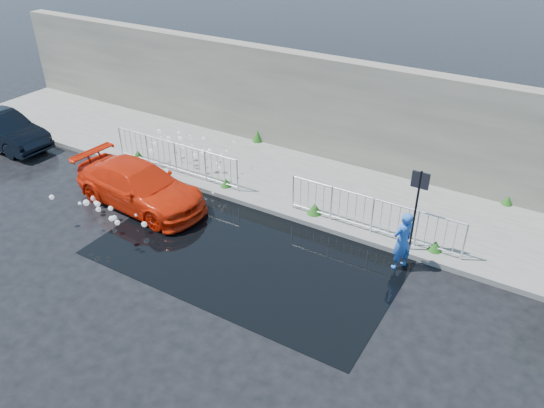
# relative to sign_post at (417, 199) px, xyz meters

# --- Properties ---
(ground) EXTENTS (90.00, 90.00, 0.00)m
(ground) POSITION_rel_sign_post_xyz_m (-4.20, -3.10, -1.72)
(ground) COLOR black
(ground) RESTS_ON ground
(pavement) EXTENTS (30.00, 4.00, 0.15)m
(pavement) POSITION_rel_sign_post_xyz_m (-4.20, 1.90, -1.65)
(pavement) COLOR #5F5E5A
(pavement) RESTS_ON ground
(curb) EXTENTS (30.00, 0.25, 0.16)m
(curb) POSITION_rel_sign_post_xyz_m (-4.20, -0.10, -1.64)
(curb) COLOR #5F5E5A
(curb) RESTS_ON ground
(retaining_wall) EXTENTS (30.00, 0.60, 3.50)m
(retaining_wall) POSITION_rel_sign_post_xyz_m (-4.20, 4.10, 0.18)
(retaining_wall) COLOR #5F5B50
(retaining_wall) RESTS_ON pavement
(puddle) EXTENTS (8.00, 5.00, 0.01)m
(puddle) POSITION_rel_sign_post_xyz_m (-3.70, -2.10, -1.72)
(puddle) COLOR black
(puddle) RESTS_ON ground
(sign_post) EXTENTS (0.45, 0.06, 2.50)m
(sign_post) POSITION_rel_sign_post_xyz_m (0.00, 0.00, 0.00)
(sign_post) COLOR black
(sign_post) RESTS_ON ground
(railing_left) EXTENTS (5.05, 0.05, 1.10)m
(railing_left) POSITION_rel_sign_post_xyz_m (-8.20, 0.25, -0.99)
(railing_left) COLOR silver
(railing_left) RESTS_ON pavement
(railing_right) EXTENTS (5.05, 0.05, 1.10)m
(railing_right) POSITION_rel_sign_post_xyz_m (-1.20, 0.25, -0.99)
(railing_right) COLOR silver
(railing_right) RESTS_ON pavement
(weeds) EXTENTS (12.17, 3.93, 0.44)m
(weeds) POSITION_rel_sign_post_xyz_m (-4.70, 1.53, -1.40)
(weeds) COLOR #1C4211
(weeds) RESTS_ON pavement
(water_spray) EXTENTS (3.61, 5.56, 1.04)m
(water_spray) POSITION_rel_sign_post_xyz_m (-8.06, -1.01, -0.99)
(water_spray) COLOR white
(water_spray) RESTS_ON ground
(red_car) EXTENTS (4.62, 2.16, 1.31)m
(red_car) POSITION_rel_sign_post_xyz_m (-7.93, -1.77, -1.07)
(red_car) COLOR red
(red_car) RESTS_ON ground
(dark_car) EXTENTS (3.94, 1.42, 1.29)m
(dark_car) POSITION_rel_sign_post_xyz_m (-15.25, -1.21, -1.08)
(dark_car) COLOR black
(dark_car) RESTS_ON ground
(person) EXTENTS (0.64, 0.72, 1.64)m
(person) POSITION_rel_sign_post_xyz_m (-0.04, -0.69, -0.90)
(person) COLOR blue
(person) RESTS_ON ground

